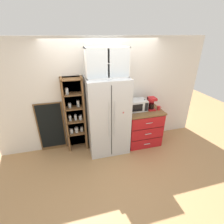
# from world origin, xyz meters

# --- Properties ---
(ground_plane) EXTENTS (10.66, 10.66, 0.00)m
(ground_plane) POSITION_xyz_m (0.00, 0.00, 0.00)
(ground_plane) COLOR tan
(wall_back_cream) EXTENTS (4.97, 0.10, 2.55)m
(wall_back_cream) POSITION_xyz_m (0.00, 0.40, 1.27)
(wall_back_cream) COLOR silver
(wall_back_cream) RESTS_ON ground
(refrigerator) EXTENTS (0.90, 0.70, 1.78)m
(refrigerator) POSITION_xyz_m (0.00, 0.01, 0.89)
(refrigerator) COLOR silver
(refrigerator) RESTS_ON ground
(pantry_shelf_column) EXTENTS (0.49, 0.30, 1.77)m
(pantry_shelf_column) POSITION_xyz_m (-0.72, 0.28, 0.90)
(pantry_shelf_column) COLOR brown
(pantry_shelf_column) RESTS_ON ground
(counter_cabinet) EXTENTS (0.86, 0.66, 0.92)m
(counter_cabinet) POSITION_xyz_m (0.91, 0.04, 0.46)
(counter_cabinet) COLOR red
(counter_cabinet) RESTS_ON ground
(microwave) EXTENTS (0.44, 0.33, 0.26)m
(microwave) POSITION_xyz_m (0.74, 0.09, 1.05)
(microwave) COLOR silver
(microwave) RESTS_ON counter_cabinet
(coffee_maker) EXTENTS (0.17, 0.20, 0.31)m
(coffee_maker) POSITION_xyz_m (1.08, 0.04, 1.07)
(coffee_maker) COLOR red
(coffee_maker) RESTS_ON counter_cabinet
(mug_charcoal) EXTENTS (0.11, 0.07, 0.09)m
(mug_charcoal) POSITION_xyz_m (0.91, 0.06, 0.96)
(mug_charcoal) COLOR #2D2D33
(mug_charcoal) RESTS_ON counter_cabinet
(mug_red) EXTENTS (0.11, 0.07, 0.09)m
(mug_red) POSITION_xyz_m (1.25, -0.04, 0.96)
(mug_red) COLOR red
(mug_red) RESTS_ON counter_cabinet
(bottle_green) EXTENTS (0.06, 0.06, 0.28)m
(bottle_green) POSITION_xyz_m (0.91, 0.05, 1.04)
(bottle_green) COLOR #285B33
(bottle_green) RESTS_ON counter_cabinet
(upper_cabinet) EXTENTS (0.87, 0.32, 0.58)m
(upper_cabinet) POSITION_xyz_m (-0.00, 0.06, 2.06)
(upper_cabinet) COLOR silver
(upper_cabinet) RESTS_ON refrigerator
(chalkboard_menu) EXTENTS (0.60, 0.04, 1.21)m
(chalkboard_menu) POSITION_xyz_m (-1.28, 0.33, 0.61)
(chalkboard_menu) COLOR brown
(chalkboard_menu) RESTS_ON ground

